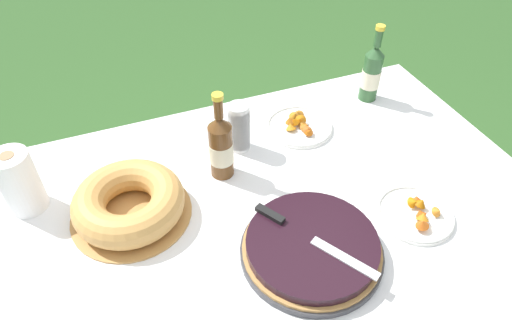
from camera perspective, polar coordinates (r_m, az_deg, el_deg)
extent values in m
cube|color=#A87A47|center=(1.37, -1.36, -7.38)|extent=(1.83, 1.11, 0.03)
cylinder|color=#A87A47|center=(2.27, 14.91, 1.42)|extent=(0.06, 0.06, 0.74)
cube|color=white|center=(1.36, -1.38, -6.83)|extent=(1.84, 1.12, 0.00)
cube|color=white|center=(1.79, -7.60, 4.76)|extent=(1.84, 0.00, 0.10)
cube|color=white|center=(1.83, 26.77, 0.80)|extent=(0.00, 1.12, 0.10)
cylinder|color=#38383D|center=(1.27, 6.92, -11.27)|extent=(0.39, 0.39, 0.02)
cylinder|color=#B78447|center=(1.25, 6.98, -10.86)|extent=(0.38, 0.38, 0.01)
cylinder|color=black|center=(1.24, 7.05, -10.34)|extent=(0.36, 0.36, 0.03)
cube|color=silver|center=(1.20, 11.02, -11.94)|extent=(0.12, 0.18, 0.00)
cube|color=black|center=(1.27, 1.76, -6.77)|extent=(0.07, 0.09, 0.01)
cylinder|color=#B78447|center=(1.40, -15.24, -6.50)|extent=(0.35, 0.35, 0.01)
torus|color=tan|center=(1.36, -15.63, -5.07)|extent=(0.32, 0.32, 0.10)
cylinder|color=white|center=(1.54, -2.08, 2.94)|extent=(0.07, 0.07, 0.09)
cylinder|color=white|center=(1.53, -2.09, 3.31)|extent=(0.07, 0.07, 0.09)
cylinder|color=white|center=(1.52, -2.10, 3.69)|extent=(0.07, 0.07, 0.09)
cylinder|color=white|center=(1.51, -2.12, 4.08)|extent=(0.07, 0.07, 0.09)
cylinder|color=white|center=(1.51, -2.13, 4.47)|extent=(0.07, 0.07, 0.09)
cylinder|color=white|center=(1.50, -2.14, 4.86)|extent=(0.07, 0.07, 0.09)
cylinder|color=white|center=(1.49, -2.15, 5.25)|extent=(0.07, 0.07, 0.09)
torus|color=white|center=(1.46, -2.20, 6.74)|extent=(0.07, 0.07, 0.01)
cylinder|color=#2D562D|center=(1.81, 14.15, 9.98)|extent=(0.07, 0.07, 0.19)
cylinder|color=beige|center=(1.81, 14.13, 9.88)|extent=(0.07, 0.07, 0.07)
cone|color=#2D562D|center=(1.75, 14.76, 13.04)|extent=(0.07, 0.07, 0.04)
cylinder|color=#2D562D|center=(1.73, 15.05, 14.49)|extent=(0.03, 0.03, 0.06)
cylinder|color=gold|center=(1.71, 15.30, 15.68)|extent=(0.03, 0.03, 0.02)
cylinder|color=brown|center=(1.42, -4.37, 1.13)|extent=(0.07, 0.07, 0.19)
cylinder|color=beige|center=(1.42, -4.37, 1.02)|extent=(0.08, 0.08, 0.07)
cone|color=brown|center=(1.35, -4.62, 4.70)|extent=(0.07, 0.07, 0.04)
cylinder|color=brown|center=(1.32, -4.74, 6.44)|extent=(0.03, 0.03, 0.06)
cylinder|color=gold|center=(1.29, -4.84, 7.90)|extent=(0.03, 0.03, 0.02)
cylinder|color=white|center=(1.42, 19.23, -6.48)|extent=(0.22, 0.22, 0.01)
torus|color=white|center=(1.42, 19.30, -6.27)|extent=(0.22, 0.22, 0.01)
cone|color=#B74A11|center=(1.41, 19.82, -6.22)|extent=(0.04, 0.05, 0.03)
cone|color=#C77420|center=(1.42, 21.80, -5.99)|extent=(0.04, 0.04, 0.04)
cone|color=#A85C08|center=(1.42, 19.98, -4.99)|extent=(0.05, 0.05, 0.03)
cone|color=#CB750B|center=(1.42, 19.12, -5.01)|extent=(0.05, 0.05, 0.04)
cone|color=#BB5517|center=(1.37, 20.09, -7.47)|extent=(0.04, 0.04, 0.03)
cone|color=#C45419|center=(1.44, 19.43, -4.54)|extent=(0.04, 0.04, 0.03)
cone|color=#BD7018|center=(1.39, 20.15, -6.64)|extent=(0.05, 0.05, 0.05)
cylinder|color=white|center=(1.65, 5.43, 4.10)|extent=(0.24, 0.24, 0.01)
torus|color=white|center=(1.65, 5.45, 4.31)|extent=(0.23, 0.23, 0.01)
cone|color=#AF5F17|center=(1.63, 4.21, 5.02)|extent=(0.05, 0.05, 0.03)
cone|color=#C3721E|center=(1.65, 5.82, 4.80)|extent=(0.04, 0.04, 0.03)
cone|color=orange|center=(1.62, 4.35, 4.24)|extent=(0.05, 0.06, 0.04)
cone|color=#B96209|center=(1.63, 4.83, 4.90)|extent=(0.05, 0.05, 0.03)
cone|color=#B4721B|center=(1.67, 4.87, 5.61)|extent=(0.06, 0.06, 0.04)
cone|color=#BA5720|center=(1.60, 6.51, 3.82)|extent=(0.04, 0.04, 0.04)
cone|color=#AE661E|center=(1.69, 5.28, 5.82)|extent=(0.06, 0.06, 0.04)
cone|color=#B56B1C|center=(1.63, 6.42, 4.08)|extent=(0.04, 0.04, 0.03)
cone|color=#B65510|center=(1.60, 6.69, 3.58)|extent=(0.04, 0.04, 0.03)
cone|color=#A95A19|center=(1.63, 6.31, 4.19)|extent=(0.06, 0.06, 0.04)
cone|color=#B9650F|center=(1.64, 5.60, 5.08)|extent=(0.05, 0.05, 0.05)
cylinder|color=white|center=(1.47, -27.49, -2.45)|extent=(0.11, 0.11, 0.20)
cylinder|color=#9E7A56|center=(1.41, -28.76, 0.49)|extent=(0.04, 0.04, 0.00)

